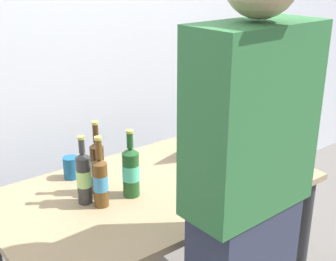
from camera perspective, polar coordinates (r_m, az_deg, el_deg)
desk at (r=2.14m, az=-1.52°, el=-9.77°), size 1.45×0.82×0.70m
laptop at (r=2.36m, az=5.87°, el=-2.17°), size 0.39×0.33×0.21m
beer_bottle_dark at (r=1.95m, az=-4.72°, el=-5.08°), size 0.07×0.07×0.30m
beer_bottle_amber at (r=1.91m, az=-10.60°, el=-5.77°), size 0.06×0.06×0.30m
beer_bottle_green at (r=1.88m, az=-8.54°, el=-6.26°), size 0.06×0.06×0.31m
beer_bottle_brown at (r=1.98m, az=-8.90°, el=-4.45°), size 0.06×0.06×0.33m
person_figure at (r=1.55m, az=9.84°, el=-8.97°), size 0.45×0.30×1.76m
coffee_mug at (r=2.17m, az=-12.08°, el=-4.56°), size 0.11×0.07×0.10m
back_wall at (r=2.54m, az=-12.35°, el=12.00°), size 6.00×0.10×2.60m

